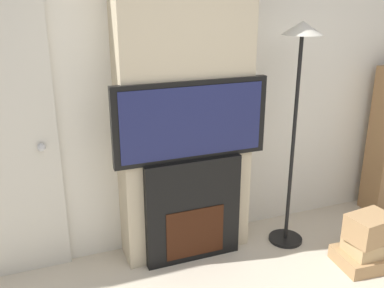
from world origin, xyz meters
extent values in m
cube|color=silver|center=(0.00, 2.03, 1.35)|extent=(6.00, 0.06, 2.70)
cube|color=#BCAD8E|center=(0.00, 1.84, 1.35)|extent=(1.02, 0.31, 2.70)
cube|color=black|center=(0.00, 1.69, 0.43)|extent=(0.77, 0.14, 0.85)
cube|color=#33160A|center=(0.00, 1.61, 0.26)|extent=(0.48, 0.01, 0.41)
cube|color=black|center=(0.00, 1.69, 1.15)|extent=(1.18, 0.06, 0.60)
cube|color=#191E4C|center=(0.00, 1.65, 1.15)|extent=(1.09, 0.01, 0.52)
cylinder|color=black|center=(0.84, 1.62, 0.01)|extent=(0.29, 0.29, 0.03)
cylinder|color=black|center=(0.84, 1.62, 0.88)|extent=(0.03, 0.03, 1.72)
cone|color=#B7B2A3|center=(0.84, 1.62, 1.79)|extent=(0.30, 0.30, 0.10)
cube|color=tan|center=(1.25, 1.09, 0.06)|extent=(0.50, 0.39, 0.11)
cube|color=tan|center=(1.24, 1.08, 0.17)|extent=(0.35, 0.27, 0.12)
cube|color=tan|center=(1.22, 1.07, 0.34)|extent=(0.35, 0.28, 0.21)
sphere|color=silver|center=(-1.05, 1.94, 1.00)|extent=(0.06, 0.06, 0.06)
camera|label=1|loc=(-1.09, -1.11, 2.02)|focal=40.00mm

